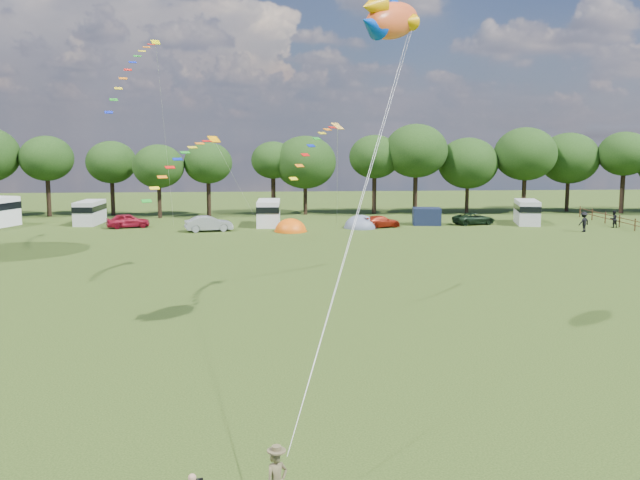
{
  "coord_description": "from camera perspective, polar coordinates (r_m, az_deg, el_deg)",
  "views": [
    {
      "loc": [
        -2.37,
        -25.3,
        8.87
      ],
      "look_at": [
        0.0,
        8.0,
        4.0
      ],
      "focal_mm": 40.0,
      "sensor_mm": 36.0,
      "label": 1
    }
  ],
  "objects": [
    {
      "name": "campervan_d",
      "position": [
        75.57,
        16.22,
        2.22
      ],
      "size": [
        3.11,
        5.27,
        2.42
      ],
      "rotation": [
        0.0,
        0.0,
        1.36
      ],
      "color": "#BABABC",
      "rests_on": "ground"
    },
    {
      "name": "tent_orange",
      "position": [
        67.0,
        -2.37,
        0.7
      ],
      "size": [
        3.1,
        3.4,
        2.43
      ],
      "color": "#EA5A0B",
      "rests_on": "ground"
    },
    {
      "name": "campervan_b",
      "position": [
        76.08,
        -17.94,
        2.17
      ],
      "size": [
        2.38,
        4.97,
        2.38
      ],
      "rotation": [
        0.0,
        0.0,
        1.5
      ],
      "color": "#BCBCBE",
      "rests_on": "ground"
    },
    {
      "name": "streamer_kite_c",
      "position": [
        36.68,
        0.05,
        7.97
      ],
      "size": [
        3.13,
        4.96,
        2.79
      ],
      "rotation": [
        0.0,
        0.0,
        0.86
      ],
      "color": "#FFB237",
      "rests_on": "ground"
    },
    {
      "name": "walker_b",
      "position": [
        70.95,
        20.35,
        1.37
      ],
      "size": [
        1.35,
        1.06,
        1.89
      ],
      "primitive_type": "imported",
      "rotation": [
        0.0,
        0.0,
        3.61
      ],
      "color": "black",
      "rests_on": "ground"
    },
    {
      "name": "ground_plane",
      "position": [
        26.92,
        1.23,
        -10.94
      ],
      "size": [
        180.0,
        180.0,
        0.0
      ],
      "primitive_type": "plane",
      "color": "black",
      "rests_on": "ground"
    },
    {
      "name": "walker_a",
      "position": [
        75.43,
        22.43,
        1.55
      ],
      "size": [
        0.91,
        0.7,
        1.66
      ],
      "primitive_type": "imported",
      "rotation": [
        0.0,
        0.0,
        3.41
      ],
      "color": "black",
      "rests_on": "ground"
    },
    {
      "name": "fish_kite",
      "position": [
        29.45,
        5.51,
        17.16
      ],
      "size": [
        3.5,
        3.85,
        2.21
      ],
      "rotation": [
        0.0,
        -0.21,
        0.87
      ],
      "color": "#EE5624",
      "rests_on": "ground"
    },
    {
      "name": "tent_greyblue",
      "position": [
        69.67,
        3.27,
        0.99
      ],
      "size": [
        3.36,
        3.67,
        2.5
      ],
      "color": "slate",
      "rests_on": "ground"
    },
    {
      "name": "campervan_c",
      "position": [
        71.38,
        -4.13,
        2.25
      ],
      "size": [
        2.41,
        5.28,
        2.55
      ],
      "rotation": [
        0.0,
        0.0,
        1.53
      ],
      "color": "silver",
      "rests_on": "ground"
    },
    {
      "name": "tree_line",
      "position": [
        80.7,
        1.39,
        6.51
      ],
      "size": [
        102.98,
        10.98,
        10.27
      ],
      "color": "black",
      "rests_on": "ground"
    },
    {
      "name": "awning_navy",
      "position": [
        72.69,
        8.53,
        1.88
      ],
      "size": [
        3.01,
        2.57,
        1.72
      ],
      "primitive_type": "cube",
      "rotation": [
        0.0,
        0.0,
        -0.13
      ],
      "color": "#131B33",
      "rests_on": "ground"
    },
    {
      "name": "car_b",
      "position": [
        67.72,
        -8.89,
        1.3
      ],
      "size": [
        4.38,
        2.45,
        1.46
      ],
      "primitive_type": "imported",
      "rotation": [
        0.0,
        0.0,
        1.8
      ],
      "color": "gray",
      "rests_on": "ground"
    },
    {
      "name": "streamer_kite_b",
      "position": [
        44.45,
        -10.59,
        6.52
      ],
      "size": [
        4.39,
        4.73,
        3.83
      ],
      "rotation": [
        0.0,
        0.0,
        0.6
      ],
      "color": "#FF9D00",
      "rests_on": "ground"
    },
    {
      "name": "car_a",
      "position": [
        72.07,
        -15.11,
        1.51
      ],
      "size": [
        4.51,
        2.88,
        1.4
      ],
      "primitive_type": "imported",
      "rotation": [
        0.0,
        0.0,
        1.89
      ],
      "color": "maroon",
      "rests_on": "ground"
    },
    {
      "name": "streamer_kite_a",
      "position": [
        56.25,
        -14.48,
        13.5
      ],
      "size": [
        3.39,
        5.51,
        5.78
      ],
      "rotation": [
        0.0,
        0.0,
        0.39
      ],
      "color": "#D3D100",
      "rests_on": "ground"
    },
    {
      "name": "car_d",
      "position": [
        73.83,
        12.21,
        1.68
      ],
      "size": [
        4.71,
        2.95,
        1.19
      ],
      "primitive_type": "imported",
      "rotation": [
        0.0,
        0.0,
        1.81
      ],
      "color": "black",
      "rests_on": "ground"
    },
    {
      "name": "car_c",
      "position": [
        69.97,
        4.87,
        1.48
      ],
      "size": [
        4.26,
        3.1,
        1.18
      ],
      "primitive_type": "imported",
      "rotation": [
        0.0,
        0.0,
        1.99
      ],
      "color": "maroon",
      "rests_on": "ground"
    }
  ]
}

